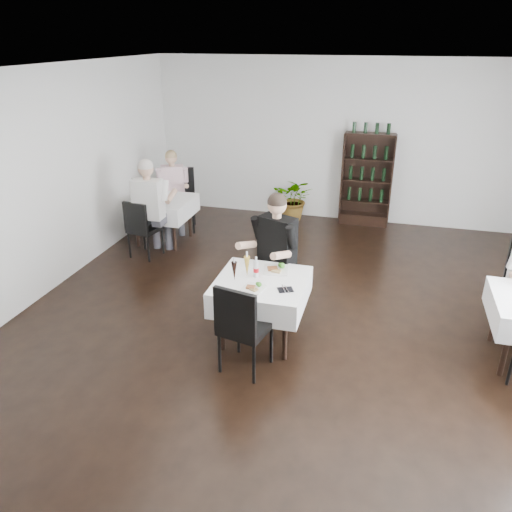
# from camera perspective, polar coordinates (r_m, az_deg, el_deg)

# --- Properties ---
(room_shell) EXTENTS (9.00, 9.00, 9.00)m
(room_shell) POSITION_cam_1_polar(r_m,az_deg,el_deg) (5.37, 3.76, 3.85)
(room_shell) COLOR black
(room_shell) RESTS_ON ground
(wine_shelf) EXTENTS (0.90, 0.28, 1.75)m
(wine_shelf) POSITION_cam_1_polar(r_m,az_deg,el_deg) (9.60, 12.51, 8.41)
(wine_shelf) COLOR black
(wine_shelf) RESTS_ON ground
(main_table) EXTENTS (1.03, 1.03, 0.77)m
(main_table) POSITION_cam_1_polar(r_m,az_deg,el_deg) (5.79, 0.61, -4.05)
(main_table) COLOR black
(main_table) RESTS_ON ground
(left_table) EXTENTS (0.98, 0.98, 0.77)m
(left_table) POSITION_cam_1_polar(r_m,az_deg,el_deg) (8.74, -10.61, 5.47)
(left_table) COLOR black
(left_table) RESTS_ON ground
(potted_tree) EXTENTS (0.79, 0.70, 0.84)m
(potted_tree) POSITION_cam_1_polar(r_m,az_deg,el_deg) (9.75, 4.40, 6.55)
(potted_tree) COLOR #24581E
(potted_tree) RESTS_ON ground
(main_chair_far) EXTENTS (0.50, 0.51, 1.00)m
(main_chair_far) POSITION_cam_1_polar(r_m,az_deg,el_deg) (6.52, 2.33, -1.17)
(main_chair_far) COLOR black
(main_chair_far) RESTS_ON ground
(main_chair_near) EXTENTS (0.57, 0.57, 1.05)m
(main_chair_near) POSITION_cam_1_polar(r_m,az_deg,el_deg) (5.22, -1.67, -7.76)
(main_chair_near) COLOR black
(main_chair_near) RESTS_ON ground
(left_chair_far) EXTENTS (0.65, 0.66, 1.12)m
(left_chair_far) POSITION_cam_1_polar(r_m,az_deg,el_deg) (9.33, -8.59, 6.91)
(left_chair_far) COLOR black
(left_chair_far) RESTS_ON ground
(left_chair_near) EXTENTS (0.52, 0.52, 0.96)m
(left_chair_near) POSITION_cam_1_polar(r_m,az_deg,el_deg) (8.16, -12.99, 3.39)
(left_chair_near) COLOR black
(left_chair_near) RESTS_ON ground
(diner_main) EXTENTS (0.71, 0.75, 1.62)m
(diner_main) POSITION_cam_1_polar(r_m,az_deg,el_deg) (6.15, 1.92, 0.99)
(diner_main) COLOR #424249
(diner_main) RESTS_ON ground
(diner_left_far) EXTENTS (0.66, 0.70, 1.48)m
(diner_left_far) POSITION_cam_1_polar(r_m,az_deg,el_deg) (9.16, -9.47, 7.97)
(diner_left_far) COLOR #424249
(diner_left_far) RESTS_ON ground
(diner_left_near) EXTENTS (0.62, 0.61, 1.63)m
(diner_left_near) POSITION_cam_1_polar(r_m,az_deg,el_deg) (8.06, -11.92, 6.19)
(diner_left_near) COLOR #424249
(diner_left_near) RESTS_ON ground
(plate_far) EXTENTS (0.33, 0.33, 0.09)m
(plate_far) POSITION_cam_1_polar(r_m,az_deg,el_deg) (5.93, 2.32, -1.52)
(plate_far) COLOR white
(plate_far) RESTS_ON main_table
(plate_near) EXTENTS (0.27, 0.27, 0.07)m
(plate_near) POSITION_cam_1_polar(r_m,az_deg,el_deg) (5.51, -0.24, -3.64)
(plate_near) COLOR white
(plate_near) RESTS_ON main_table
(pilsner_dark) EXTENTS (0.07, 0.07, 0.28)m
(pilsner_dark) POSITION_cam_1_polar(r_m,az_deg,el_deg) (5.67, -2.50, -1.72)
(pilsner_dark) COLOR black
(pilsner_dark) RESTS_ON main_table
(pilsner_lager) EXTENTS (0.07, 0.07, 0.31)m
(pilsner_lager) POSITION_cam_1_polar(r_m,az_deg,el_deg) (5.75, -1.04, -1.16)
(pilsner_lager) COLOR gold
(pilsner_lager) RESTS_ON main_table
(coke_bottle) EXTENTS (0.06, 0.06, 0.25)m
(coke_bottle) POSITION_cam_1_polar(r_m,az_deg,el_deg) (5.75, 0.01, -1.47)
(coke_bottle) COLOR silver
(coke_bottle) RESTS_ON main_table
(napkin_cutlery) EXTENTS (0.21, 0.19, 0.02)m
(napkin_cutlery) POSITION_cam_1_polar(r_m,az_deg,el_deg) (5.51, 3.38, -3.85)
(napkin_cutlery) COLOR black
(napkin_cutlery) RESTS_ON main_table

